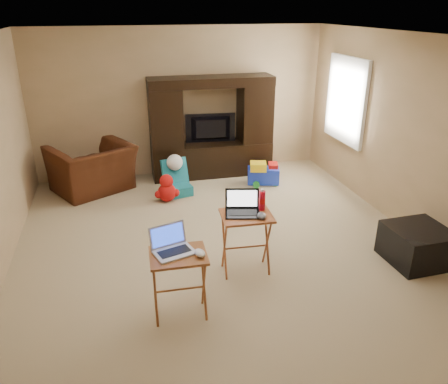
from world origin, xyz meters
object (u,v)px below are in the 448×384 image
object	(u,v)px
tray_table_right	(246,243)
mouse_right	(262,216)
laptop_left	(174,242)
plush_toy	(167,188)
entertainment_center	(211,127)
ottoman	(417,245)
push_toy	(263,173)
recliner	(93,168)
tray_table_left	(180,285)
laptop_right	(243,204)
mouse_left	(200,253)
television	(211,129)
water_bottle	(262,201)
child_rocker	(176,178)

from	to	relation	value
tray_table_right	mouse_right	xyz separation A→B (m)	(0.13, -0.12, 0.39)
laptop_left	plush_toy	bearing A→B (deg)	68.11
entertainment_center	laptop_left	xyz separation A→B (m)	(-1.20, -3.67, -0.05)
ottoman	push_toy	bearing A→B (deg)	108.96
ottoman	recliner	bearing A→B (deg)	139.41
tray_table_left	laptop_right	world-z (taller)	laptop_right
recliner	laptop_right	xyz separation A→B (m)	(1.65, -2.85, 0.45)
push_toy	mouse_left	xyz separation A→B (m)	(-1.71, -3.10, 0.51)
mouse_right	recliner	bearing A→B (deg)	121.38
push_toy	tray_table_left	distance (m)	3.58
television	push_toy	world-z (taller)	television
water_bottle	entertainment_center	bearing A→B (deg)	87.55
television	water_bottle	world-z (taller)	television
child_rocker	mouse_right	distance (m)	2.60
mouse_left	plush_toy	bearing A→B (deg)	89.07
tray_table_right	push_toy	bearing A→B (deg)	70.63
television	ottoman	world-z (taller)	television
child_rocker	water_bottle	xyz separation A→B (m)	(0.62, -2.30, 0.54)
laptop_right	mouse_left	world-z (taller)	laptop_right
recliner	plush_toy	world-z (taller)	recliner
laptop_right	water_bottle	xyz separation A→B (m)	(0.24, 0.06, -0.01)
tray_table_left	mouse_left	distance (m)	0.42
push_toy	recliner	bearing A→B (deg)	-172.62
television	laptop_left	xyz separation A→B (m)	(-1.20, -3.70, -0.02)
child_rocker	entertainment_center	bearing A→B (deg)	33.01
tray_table_left	laptop_left	size ratio (longest dim) A/B	1.91
television	laptop_right	size ratio (longest dim) A/B	2.34
ottoman	laptop_left	bearing A→B (deg)	-175.00
television	laptop_left	bearing A→B (deg)	77.43
mouse_right	tray_table_left	bearing A→B (deg)	-154.57
television	mouse_right	size ratio (longest dim) A/B	6.02
plush_toy	water_bottle	bearing A→B (deg)	-68.77
entertainment_center	laptop_left	distance (m)	3.86
entertainment_center	mouse_left	bearing A→B (deg)	-103.43
tray_table_left	laptop_right	size ratio (longest dim) A/B	1.84
ottoman	entertainment_center	bearing A→B (deg)	116.11
entertainment_center	mouse_left	distance (m)	3.90
recliner	plush_toy	bearing A→B (deg)	117.74
tray_table_left	mouse_left	size ratio (longest dim) A/B	4.92
tray_table_left	water_bottle	xyz separation A→B (m)	(1.04, 0.66, 0.48)
recliner	water_bottle	xyz separation A→B (m)	(1.89, -2.79, 0.44)
child_rocker	television	bearing A→B (deg)	33.99
water_bottle	laptop_right	bearing A→B (deg)	-165.96
tray_table_left	water_bottle	distance (m)	1.32
plush_toy	recliner	bearing A→B (deg)	146.48
recliner	ottoman	world-z (taller)	recliner
mouse_left	laptop_left	bearing A→B (deg)	155.56
mouse_right	tray_table_right	bearing A→B (deg)	137.29
tray_table_right	laptop_left	world-z (taller)	laptop_left
entertainment_center	push_toy	bearing A→B (deg)	-41.52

